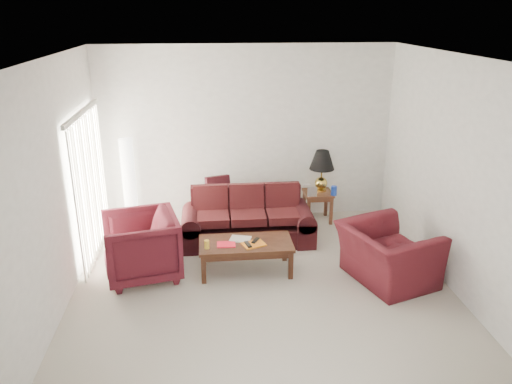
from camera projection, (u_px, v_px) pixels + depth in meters
floor at (262, 287)px, 6.71m from camera, size 5.00×5.00×0.00m
blinds at (89, 185)px, 7.33m from camera, size 0.10×2.00×2.16m
sofa at (247, 217)px, 7.88m from camera, size 2.11×0.99×0.85m
throw_pillow at (218, 188)px, 8.41m from camera, size 0.45×0.31×0.42m
end_table at (317, 206)px, 8.75m from camera, size 0.49×0.49×0.53m
table_lamp at (322, 171)px, 8.60m from camera, size 0.48×0.48×0.72m
clock at (312, 192)px, 8.45m from camera, size 0.16×0.07×0.15m
blue_canister at (334, 191)px, 8.49m from camera, size 0.12×0.12×0.16m
picture_frame at (307, 185)px, 8.79m from camera, size 0.14×0.16×0.05m
floor_lamp at (129, 183)px, 8.31m from camera, size 0.27×0.27×1.57m
armchair_left at (141, 246)px, 6.84m from camera, size 1.18×1.16×0.91m
armchair_right at (387, 254)px, 6.76m from camera, size 1.37×1.46×0.77m
coffee_table at (246, 257)px, 7.04m from camera, size 1.43×0.99×0.46m
magazine_red at (226, 244)px, 6.88m from camera, size 0.26×0.20×0.01m
magazine_white at (240, 239)px, 7.04m from camera, size 0.34×0.29×0.02m
magazine_orange at (254, 244)px, 6.88m from camera, size 0.36×0.32×0.02m
remote_a at (248, 244)px, 6.83m from camera, size 0.09×0.18×0.02m
remote_b at (256, 240)px, 6.95m from camera, size 0.13×0.17×0.02m
yellow_glass at (207, 244)px, 6.76m from camera, size 0.07×0.07×0.12m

